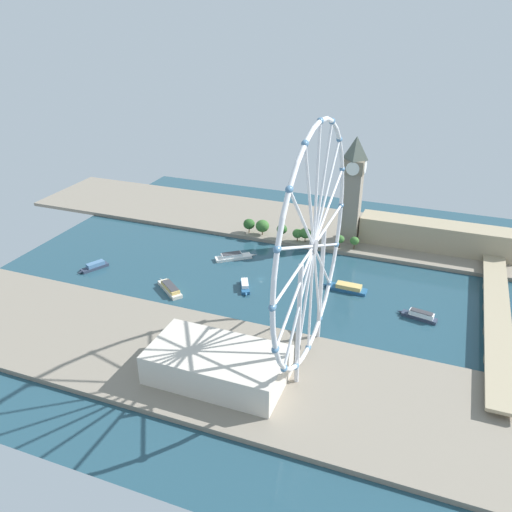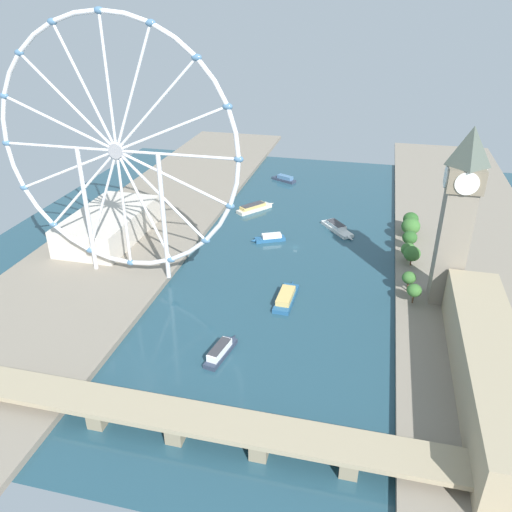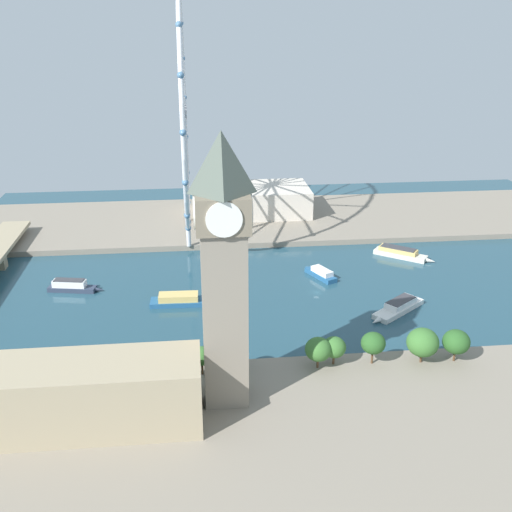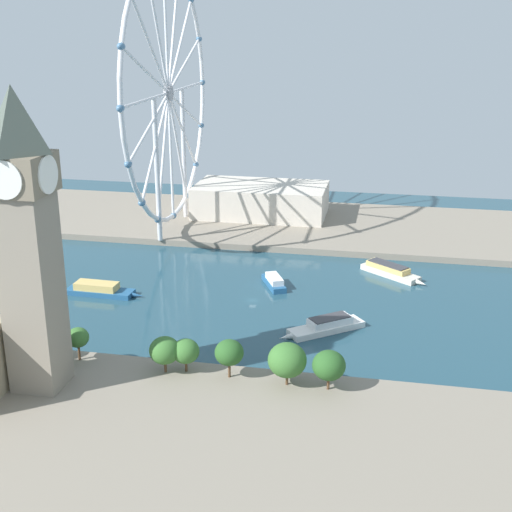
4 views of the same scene
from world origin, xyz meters
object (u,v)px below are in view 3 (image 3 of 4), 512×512
parliament_block (0,400)px  tour_boat_3 (401,253)px  tour_boat_1 (399,307)px  riverside_hall (252,200)px  tour_boat_0 (321,273)px  tour_boat_4 (181,300)px  ferris_wheel (184,113)px  tour_boat_5 (72,286)px  clock_tower (224,270)px

parliament_block → tour_boat_3: (131.71, -166.34, -11.48)m
parliament_block → tour_boat_1: 161.28m
riverside_hall → parliament_block: bearing=155.5°
riverside_hall → tour_boat_0: 101.01m
parliament_block → tour_boat_4: size_ratio=3.65×
ferris_wheel → tour_boat_3: ferris_wheel is taller
tour_boat_4 → tour_boat_5: (19.23, 50.54, 0.34)m
tour_boat_0 → tour_boat_3: 52.22m
tour_boat_4 → ferris_wheel: bearing=89.5°
parliament_block → clock_tower: bearing=-81.2°
tour_boat_0 → tour_boat_1: size_ratio=0.74×
tour_boat_0 → tour_boat_3: tour_boat_3 is taller
clock_tower → tour_boat_3: size_ratio=3.03×
tour_boat_0 → tour_boat_4: tour_boat_4 is taller
tour_boat_5 → tour_boat_3: bearing=19.3°
clock_tower → ferris_wheel: (163.43, 11.83, 22.57)m
parliament_block → riverside_hall: parliament_block is taller
parliament_block → tour_boat_0: parliament_block is taller
tour_boat_0 → tour_boat_4: (-23.00, 67.25, 0.09)m
tour_boat_0 → tour_boat_5: (-3.77, 117.78, 0.43)m
ferris_wheel → riverside_hall: size_ratio=1.85×
parliament_block → tour_boat_5: parliament_block is taller
clock_tower → tour_boat_3: clock_tower is taller
tour_boat_0 → tour_boat_4: size_ratio=0.67×
tour_boat_4 → parliament_block: bearing=-118.8°
parliament_block → tour_boat_1: parliament_block is taller
tour_boat_3 → tour_boat_5: 167.21m
tour_boat_3 → riverside_hall: bearing=171.1°
ferris_wheel → tour_boat_1: ferris_wheel is taller
riverside_hall → clock_tower: bearing=172.0°
tour_boat_4 → tour_boat_5: size_ratio=1.24×
clock_tower → riverside_hall: clock_tower is taller
tour_boat_1 → tour_boat_4: tour_boat_1 is taller
tour_boat_1 → tour_boat_3: (61.64, -21.54, 0.16)m
parliament_block → ferris_wheel: ferris_wheel is taller
parliament_block → tour_boat_3: size_ratio=4.13×
tour_boat_1 → parliament_block: bearing=-12.1°
tour_boat_3 → ferris_wheel: bearing=-163.0°
ferris_wheel → riverside_hall: bearing=-49.5°
ferris_wheel → riverside_hall: (33.74, -39.49, -59.22)m
tour_boat_3 → tour_boat_5: (-25.53, 165.25, 0.20)m
ferris_wheel → tour_boat_1: bearing=-139.2°
riverside_hall → tour_boat_5: riverside_hall is taller
tour_boat_1 → riverside_hall: bearing=-107.9°
parliament_block → riverside_hall: 228.15m
parliament_block → tour_boat_3: bearing=-51.6°
parliament_block → tour_boat_5: bearing=-0.6°
parliament_block → tour_boat_3: parliament_block is taller
parliament_block → ferris_wheel: size_ratio=0.90×
tour_boat_0 → riverside_hall: bearing=-11.8°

